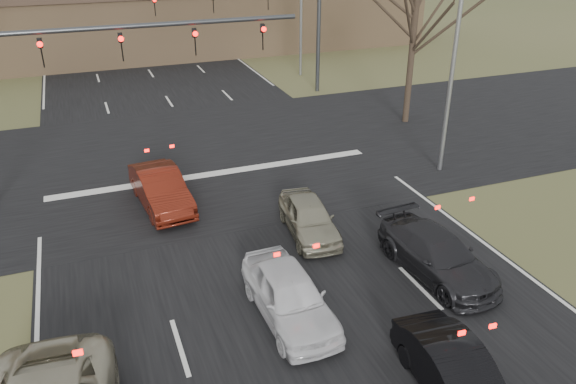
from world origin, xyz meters
name	(u,v)px	position (x,y,z in m)	size (l,w,h in m)	color
road_main	(112,13)	(0.00, 60.00, 0.01)	(14.00, 300.00, 0.02)	black
road_cross	(205,156)	(0.00, 15.00, 0.01)	(200.00, 14.00, 0.02)	black
building	(159,17)	(2.00, 38.00, 2.67)	(42.40, 10.40, 5.30)	#8C6D4B
mast_arm_near	(63,64)	(-5.23, 13.00, 5.07)	(12.12, 0.24, 8.00)	#383A3D
mast_arm_far	(274,9)	(6.18, 23.00, 5.02)	(11.12, 0.24, 8.00)	#383A3D
streetlight_right_near	(453,37)	(8.82, 10.00, 5.59)	(2.34, 0.25, 10.00)	gray
car_white_sedan	(289,295)	(-0.50, 3.17, 0.70)	(1.65, 4.09, 1.39)	silver
car_black_hatch	(456,374)	(1.93, -0.75, 0.63)	(1.32, 3.80, 1.25)	black
car_charcoal_sedan	(437,255)	(4.36, 3.52, 0.64)	(1.80, 4.43, 1.29)	black
car_red_ahead	(161,189)	(-2.60, 10.88, 0.70)	(1.49, 4.27, 1.41)	#53160B
car_silver_ahead	(309,217)	(1.70, 7.05, 0.62)	(1.47, 3.65, 1.24)	gray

